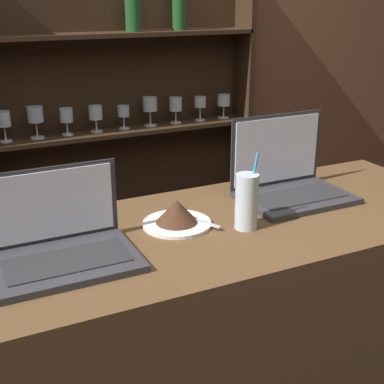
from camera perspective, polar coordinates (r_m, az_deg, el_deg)
The scene contains 8 objects.
bar_counter at distance 1.81m, azimuth 2.47°, elevation -18.30°, with size 1.66×0.62×1.01m.
back_wall at distance 2.67m, azimuth -11.33°, elevation 13.93°, with size 7.00×0.06×2.70m.
back_shelf at distance 2.71m, azimuth -7.40°, elevation 5.62°, with size 1.37×0.18×1.82m.
laptop_near at distance 1.36m, azimuth -13.77°, elevation -5.29°, with size 0.35×0.25×0.22m.
laptop_far at distance 1.76m, azimuth 10.27°, elevation 1.30°, with size 0.35×0.25×0.26m.
cake_plate at distance 1.52m, azimuth -1.62°, elevation -2.43°, with size 0.20×0.20×0.08m.
water_glass at distance 1.49m, azimuth 5.84°, elevation -1.00°, with size 0.07×0.06×0.22m.
wine_bottle_dark at distance 1.46m, azimuth -19.76°, elevation -1.95°, with size 0.07×0.07×0.25m.
Camera 1 is at (-0.68, -0.93, 1.63)m, focal length 50.00 mm.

